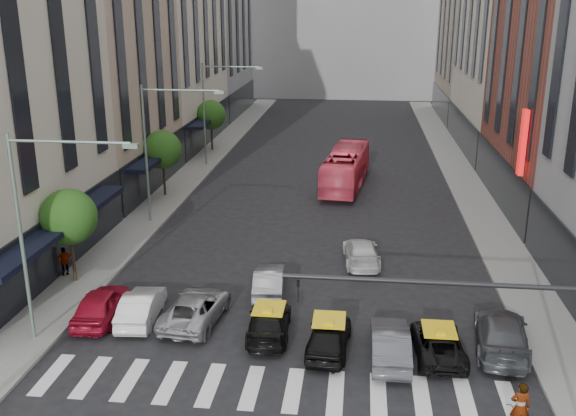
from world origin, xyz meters
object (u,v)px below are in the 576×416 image
(car_white_front, at_px, (141,306))
(taxi_left, at_px, (269,322))
(taxi_center, at_px, (329,335))
(streetlamp_near, at_px, (40,212))
(streetlamp_mid, at_px, (159,136))
(streetlamp_far, at_px, (214,101))
(bus, at_px, (346,168))
(pedestrian_far, at_px, (65,261))
(car_red, at_px, (101,304))

(car_white_front, distance_m, taxi_left, 6.10)
(taxi_center, bearing_deg, taxi_left, -17.48)
(streetlamp_near, height_order, taxi_center, streetlamp_near)
(streetlamp_mid, relative_size, streetlamp_far, 1.00)
(streetlamp_far, height_order, taxi_center, streetlamp_far)
(bus, bearing_deg, streetlamp_mid, 47.78)
(streetlamp_near, xyz_separation_m, car_white_front, (3.08, 2.37, -5.21))
(pedestrian_far, bearing_deg, taxi_center, 121.47)
(car_red, bearing_deg, pedestrian_far, -52.51)
(streetlamp_near, xyz_separation_m, car_red, (1.21, 2.25, -5.15))
(bus, bearing_deg, car_red, 72.62)
(taxi_left, relative_size, taxi_center, 1.07)
(car_red, height_order, taxi_center, car_red)
(car_red, height_order, car_white_front, car_red)
(streetlamp_near, bearing_deg, bus, 65.93)
(car_white_front, bearing_deg, bus, -114.40)
(car_white_front, height_order, pedestrian_far, pedestrian_far)
(streetlamp_far, height_order, car_red, streetlamp_far)
(streetlamp_far, distance_m, car_red, 30.22)
(streetlamp_mid, height_order, car_red, streetlamp_mid)
(car_white_front, bearing_deg, streetlamp_mid, -81.72)
(streetlamp_far, bearing_deg, car_white_front, -84.06)
(streetlamp_near, xyz_separation_m, streetlamp_mid, (0.00, 16.00, 0.00))
(taxi_left, bearing_deg, bus, -99.57)
(streetlamp_near, distance_m, car_red, 5.75)
(taxi_center, bearing_deg, streetlamp_near, 6.68)
(streetlamp_near, relative_size, pedestrian_far, 5.72)
(streetlamp_far, xyz_separation_m, car_white_front, (3.08, -29.63, -5.21))
(streetlamp_near, distance_m, bus, 29.30)
(car_white_front, distance_m, pedestrian_far, 7.06)
(taxi_left, xyz_separation_m, taxi_center, (2.68, -1.05, 0.07))
(car_red, height_order, taxi_left, car_red)
(car_red, xyz_separation_m, taxi_left, (7.93, -0.63, -0.10))
(streetlamp_near, relative_size, streetlamp_far, 1.00)
(streetlamp_near, distance_m, streetlamp_far, 32.00)
(taxi_center, xyz_separation_m, pedestrian_far, (-14.37, 6.04, 0.22))
(car_red, bearing_deg, car_white_front, -179.49)
(streetlamp_near, relative_size, car_white_front, 2.13)
(streetlamp_far, relative_size, car_white_front, 2.13)
(streetlamp_near, bearing_deg, streetlamp_mid, 90.00)
(car_white_front, relative_size, taxi_left, 0.95)
(car_white_front, height_order, taxi_left, car_white_front)
(streetlamp_mid, relative_size, pedestrian_far, 5.72)
(streetlamp_near, height_order, streetlamp_far, same)
(streetlamp_near, height_order, car_red, streetlamp_near)
(streetlamp_far, xyz_separation_m, taxi_center, (11.82, -31.43, -5.19))
(bus, bearing_deg, taxi_left, 90.12)
(car_red, distance_m, taxi_center, 10.74)
(car_white_front, relative_size, taxi_center, 1.01)
(taxi_center, height_order, pedestrian_far, pedestrian_far)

